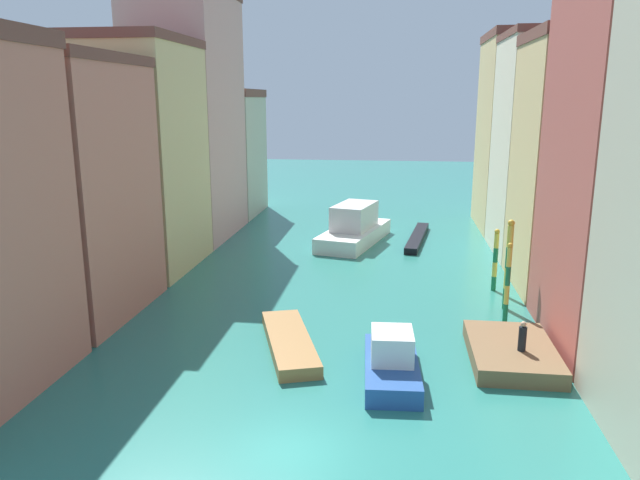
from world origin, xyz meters
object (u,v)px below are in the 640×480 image
(gondola_black, at_px, (417,237))
(motorboat_0, at_px, (392,362))
(mooring_pole_0, at_px, (508,282))
(mooring_pole_1, at_px, (508,264))
(waterfront_dock, at_px, (511,352))
(vaporetto_white, at_px, (354,228))
(person_on_dock, at_px, (522,337))
(motorboat_1, at_px, (289,342))
(mooring_pole_2, at_px, (495,259))

(gondola_black, relative_size, motorboat_0, 1.77)
(mooring_pole_0, bearing_deg, mooring_pole_1, 80.12)
(waterfront_dock, xyz_separation_m, vaporetto_white, (-9.03, 22.64, 0.88))
(waterfront_dock, relative_size, person_on_dock, 4.28)
(motorboat_0, distance_m, motorboat_1, 5.68)
(gondola_black, bearing_deg, mooring_pole_0, -77.63)
(motorboat_0, height_order, motorboat_1, motorboat_0)
(mooring_pole_0, relative_size, motorboat_0, 0.76)
(mooring_pole_1, height_order, vaporetto_white, mooring_pole_1)
(person_on_dock, distance_m, motorboat_1, 10.97)
(mooring_pole_0, height_order, mooring_pole_2, mooring_pole_0)
(mooring_pole_1, bearing_deg, mooring_pole_0, -99.88)
(waterfront_dock, xyz_separation_m, mooring_pole_2, (0.78, 10.72, 1.68))
(gondola_black, distance_m, motorboat_1, 25.08)
(mooring_pole_0, height_order, motorboat_0, mooring_pole_0)
(mooring_pole_0, bearing_deg, motorboat_1, -155.95)
(mooring_pole_2, height_order, gondola_black, mooring_pole_2)
(waterfront_dock, distance_m, motorboat_0, 6.15)
(person_on_dock, relative_size, motorboat_0, 0.24)
(mooring_pole_0, distance_m, motorboat_0, 9.87)
(mooring_pole_2, distance_m, motorboat_0, 14.79)
(person_on_dock, bearing_deg, motorboat_0, -161.81)
(mooring_pole_2, bearing_deg, mooring_pole_0, -92.32)
(motorboat_0, bearing_deg, mooring_pole_2, 64.49)
(person_on_dock, bearing_deg, mooring_pole_2, 87.61)
(mooring_pole_1, xyz_separation_m, mooring_pole_2, (-0.16, 3.49, -0.66))
(vaporetto_white, bearing_deg, waterfront_dock, -68.26)
(person_on_dock, height_order, motorboat_0, person_on_dock)
(mooring_pole_0, xyz_separation_m, vaporetto_white, (-9.57, 17.63, -1.02))
(person_on_dock, relative_size, vaporetto_white, 0.13)
(vaporetto_white, bearing_deg, gondola_black, 15.57)
(mooring_pole_2, xyz_separation_m, gondola_black, (-4.43, 13.42, -1.80))
(vaporetto_white, bearing_deg, mooring_pole_2, -50.56)
(person_on_dock, distance_m, mooring_pole_0, 5.73)
(waterfront_dock, bearing_deg, person_on_dock, -65.24)
(mooring_pole_0, xyz_separation_m, motorboat_1, (-11.14, -4.97, -1.98))
(mooring_pole_0, bearing_deg, motorboat_0, -128.86)
(person_on_dock, xyz_separation_m, gondola_black, (-3.95, 24.79, -1.16))
(gondola_black, bearing_deg, mooring_pole_2, -71.74)
(person_on_dock, relative_size, gondola_black, 0.13)
(motorboat_1, bearing_deg, person_on_dock, -3.63)
(waterfront_dock, height_order, mooring_pole_2, mooring_pole_2)
(mooring_pole_0, xyz_separation_m, mooring_pole_1, (0.39, 2.22, 0.43))
(vaporetto_white, bearing_deg, motorboat_0, -82.19)
(mooring_pole_0, distance_m, motorboat_1, 12.36)
(person_on_dock, distance_m, gondola_black, 25.13)
(waterfront_dock, height_order, motorboat_1, waterfront_dock)
(motorboat_0, bearing_deg, motorboat_1, 152.45)
(mooring_pole_0, relative_size, mooring_pole_1, 0.84)
(person_on_dock, xyz_separation_m, mooring_pole_0, (0.24, 5.66, 0.86))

